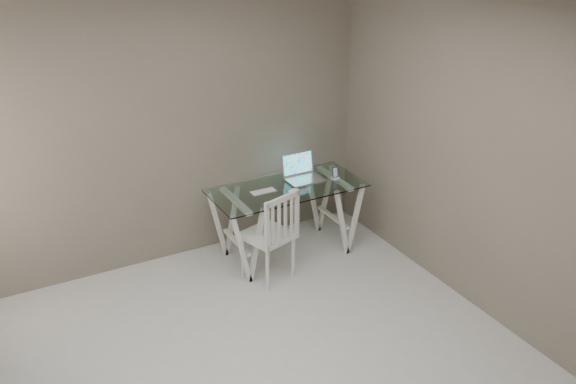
{
  "coord_description": "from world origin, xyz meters",
  "views": [
    {
      "loc": [
        -1.75,
        -3.28,
        3.33
      ],
      "look_at": [
        0.81,
        1.41,
        0.85
      ],
      "focal_mm": 40.0,
      "sensor_mm": 36.0,
      "label": 1
    }
  ],
  "objects": [
    {
      "name": "keyboard",
      "position": [
        0.71,
        1.72,
        0.75
      ],
      "size": [
        0.26,
        0.11,
        0.01
      ],
      "primitive_type": "cube",
      "color": "silver",
      "rests_on": "desk"
    },
    {
      "name": "mouse",
      "position": [
        0.96,
        1.57,
        0.76
      ],
      "size": [
        0.12,
        0.07,
        0.04
      ],
      "primitive_type": "ellipsoid",
      "color": "white",
      "rests_on": "desk"
    },
    {
      "name": "desk",
      "position": [
        0.96,
        1.71,
        0.38
      ],
      "size": [
        1.5,
        0.7,
        0.75
      ],
      "color": "silver",
      "rests_on": "ground"
    },
    {
      "name": "chair",
      "position": [
        0.62,
        1.35,
        0.5
      ],
      "size": [
        0.52,
        0.52,
        0.91
      ],
      "rotation": [
        0.0,
        0.0,
        0.29
      ],
      "color": "silver",
      "rests_on": "ground"
    },
    {
      "name": "laptop",
      "position": [
        1.19,
        1.83,
        0.81
      ],
      "size": [
        0.35,
        0.29,
        0.25
      ],
      "color": "silver",
      "rests_on": "desk"
    },
    {
      "name": "room",
      "position": [
        -0.06,
        0.02,
        1.72
      ],
      "size": [
        4.5,
        4.52,
        2.71
      ],
      "color": "beige",
      "rests_on": "ground"
    },
    {
      "name": "phone_dock",
      "position": [
        1.48,
        1.66,
        0.78
      ],
      "size": [
        0.07,
        0.07,
        0.12
      ],
      "color": "white",
      "rests_on": "desk"
    }
  ]
}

